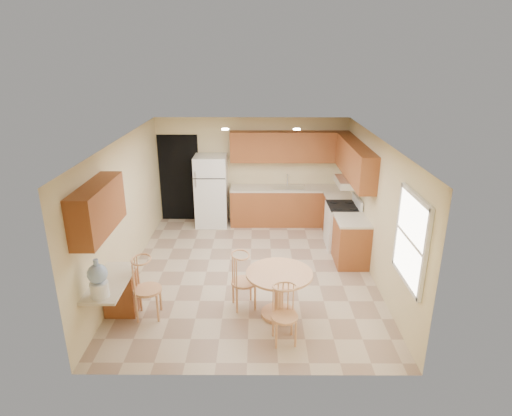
{
  "coord_description": "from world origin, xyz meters",
  "views": [
    {
      "loc": [
        0.14,
        -7.17,
        3.88
      ],
      "look_at": [
        0.11,
        0.3,
        1.17
      ],
      "focal_mm": 30.0,
      "sensor_mm": 36.0,
      "label": 1
    }
  ],
  "objects_px": {
    "stove": "(342,225)",
    "dining_table": "(279,288)",
    "refrigerator": "(211,191)",
    "chair_table_b": "(285,313)",
    "chair_desk": "(145,285)",
    "water_crock": "(98,280)",
    "chair_table_a": "(244,278)"
  },
  "relations": [
    {
      "from": "chair_table_b",
      "to": "chair_desk",
      "type": "height_order",
      "value": "chair_desk"
    },
    {
      "from": "dining_table",
      "to": "chair_table_a",
      "type": "distance_m",
      "value": 0.58
    },
    {
      "from": "chair_table_a",
      "to": "chair_table_b",
      "type": "relative_size",
      "value": 1.08
    },
    {
      "from": "chair_table_b",
      "to": "water_crock",
      "type": "xyz_separation_m",
      "value": [
        -2.52,
        0.02,
        0.5
      ]
    },
    {
      "from": "refrigerator",
      "to": "chair_desk",
      "type": "height_order",
      "value": "refrigerator"
    },
    {
      "from": "stove",
      "to": "dining_table",
      "type": "relative_size",
      "value": 1.07
    },
    {
      "from": "refrigerator",
      "to": "stove",
      "type": "distance_m",
      "value": 3.15
    },
    {
      "from": "chair_table_a",
      "to": "chair_table_b",
      "type": "height_order",
      "value": "chair_table_a"
    },
    {
      "from": "stove",
      "to": "chair_table_b",
      "type": "bearing_deg",
      "value": -112.94
    },
    {
      "from": "stove",
      "to": "dining_table",
      "type": "height_order",
      "value": "stove"
    },
    {
      "from": "refrigerator",
      "to": "water_crock",
      "type": "bearing_deg",
      "value": -103.08
    },
    {
      "from": "chair_desk",
      "to": "water_crock",
      "type": "distance_m",
      "value": 0.85
    },
    {
      "from": "chair_table_a",
      "to": "chair_table_b",
      "type": "bearing_deg",
      "value": 19.24
    },
    {
      "from": "dining_table",
      "to": "chair_table_a",
      "type": "bearing_deg",
      "value": 163.72
    },
    {
      "from": "chair_table_b",
      "to": "chair_desk",
      "type": "distance_m",
      "value": 2.16
    },
    {
      "from": "chair_table_a",
      "to": "chair_desk",
      "type": "height_order",
      "value": "chair_desk"
    },
    {
      "from": "chair_table_a",
      "to": "refrigerator",
      "type": "bearing_deg",
      "value": 178.72
    },
    {
      "from": "water_crock",
      "to": "chair_table_b",
      "type": "bearing_deg",
      "value": -0.55
    },
    {
      "from": "refrigerator",
      "to": "chair_table_a",
      "type": "xyz_separation_m",
      "value": [
        0.87,
        -3.65,
        -0.27
      ]
    },
    {
      "from": "refrigerator",
      "to": "chair_table_b",
      "type": "bearing_deg",
      "value": -72.1
    },
    {
      "from": "refrigerator",
      "to": "chair_desk",
      "type": "distance_m",
      "value": 3.99
    },
    {
      "from": "refrigerator",
      "to": "chair_table_b",
      "type": "height_order",
      "value": "refrigerator"
    },
    {
      "from": "chair_table_b",
      "to": "water_crock",
      "type": "relative_size",
      "value": 1.55
    },
    {
      "from": "chair_table_b",
      "to": "chair_desk",
      "type": "xyz_separation_m",
      "value": [
        -2.07,
        0.61,
        0.08
      ]
    },
    {
      "from": "chair_table_b",
      "to": "water_crock",
      "type": "height_order",
      "value": "water_crock"
    },
    {
      "from": "chair_desk",
      "to": "chair_table_b",
      "type": "bearing_deg",
      "value": 69.09
    },
    {
      "from": "chair_desk",
      "to": "water_crock",
      "type": "xyz_separation_m",
      "value": [
        -0.45,
        -0.58,
        0.42
      ]
    },
    {
      "from": "chair_table_a",
      "to": "water_crock",
      "type": "distance_m",
      "value": 2.15
    },
    {
      "from": "refrigerator",
      "to": "stove",
      "type": "bearing_deg",
      "value": -22.99
    },
    {
      "from": "dining_table",
      "to": "water_crock",
      "type": "xyz_separation_m",
      "value": [
        -2.47,
        -0.71,
        0.53
      ]
    },
    {
      "from": "chair_desk",
      "to": "water_crock",
      "type": "relative_size",
      "value": 1.77
    },
    {
      "from": "chair_table_a",
      "to": "stove",
      "type": "bearing_deg",
      "value": 125.81
    }
  ]
}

